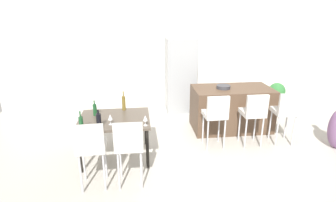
{
  "coord_description": "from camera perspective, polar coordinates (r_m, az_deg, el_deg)",
  "views": [
    {
      "loc": [
        -1.48,
        -4.3,
        2.48
      ],
      "look_at": [
        -0.93,
        0.42,
        0.85
      ],
      "focal_mm": 28.44,
      "sensor_mm": 36.0,
      "label": 1
    }
  ],
  "objects": [
    {
      "name": "dining_table",
      "position": [
        4.63,
        -11.37,
        -4.45
      ],
      "size": [
        1.19,
        0.96,
        0.74
      ],
      "color": "#4C4238",
      "rests_on": "ground_plane"
    },
    {
      "name": "dining_chair_near",
      "position": [
        3.9,
        -16.22,
        -9.06
      ],
      "size": [
        0.42,
        0.42,
        1.05
      ],
      "color": "beige",
      "rests_on": "ground_plane"
    },
    {
      "name": "kitchen_island",
      "position": [
        5.91,
        13.38,
        -1.57
      ],
      "size": [
        1.66,
        0.87,
        0.92
      ],
      "primitive_type": "cube",
      "color": "#4C3828",
      "rests_on": "ground_plane"
    },
    {
      "name": "wine_bottle_inner",
      "position": [
        4.91,
        -9.47,
        -0.37
      ],
      "size": [
        0.07,
        0.07,
        0.36
      ],
      "color": "brown",
      "rests_on": "dining_table"
    },
    {
      "name": "wine_bottle_near",
      "position": [
        4.25,
        -18.13,
        -4.51
      ],
      "size": [
        0.06,
        0.06,
        0.31
      ],
      "color": "#194723",
      "rests_on": "dining_table"
    },
    {
      "name": "dining_chair_far",
      "position": [
        3.84,
        -8.34,
        -8.9
      ],
      "size": [
        0.41,
        0.41,
        1.05
      ],
      "color": "beige",
      "rests_on": "ground_plane"
    },
    {
      "name": "bar_chair_left",
      "position": [
        4.93,
        10.19,
        -2.58
      ],
      "size": [
        0.41,
        0.41,
        1.05
      ],
      "color": "beige",
      "rests_on": "ground_plane"
    },
    {
      "name": "wine_glass_right",
      "position": [
        4.21,
        -4.9,
        -3.71
      ],
      "size": [
        0.07,
        0.07,
        0.17
      ],
      "color": "silver",
      "rests_on": "dining_table"
    },
    {
      "name": "wine_bottle_corner",
      "position": [
        4.77,
        -15.4,
        -1.78
      ],
      "size": [
        0.07,
        0.07,
        0.28
      ],
      "color": "#194723",
      "rests_on": "dining_table"
    },
    {
      "name": "ground_plane",
      "position": [
        5.18,
        11.03,
        -10.03
      ],
      "size": [
        10.0,
        10.0,
        0.0
      ],
      "primitive_type": "plane",
      "color": "#ADA89E"
    },
    {
      "name": "potted_plant",
      "position": [
        7.75,
        22.28,
        1.73
      ],
      "size": [
        0.44,
        0.44,
        0.63
      ],
      "color": "#996B4C",
      "rests_on": "ground_plane"
    },
    {
      "name": "wine_glass_left",
      "position": [
        4.33,
        -12.29,
        -3.43
      ],
      "size": [
        0.07,
        0.07,
        0.17
      ],
      "color": "silver",
      "rests_on": "dining_table"
    },
    {
      "name": "refrigerator",
      "position": [
        6.75,
        2.69,
        5.56
      ],
      "size": [
        0.72,
        0.68,
        1.84
      ],
      "primitive_type": "cube",
      "color": "#939699",
      "rests_on": "ground_plane"
    },
    {
      "name": "bar_chair_middle",
      "position": [
        5.18,
        17.93,
        -2.15
      ],
      "size": [
        0.4,
        0.4,
        1.05
      ],
      "color": "beige",
      "rests_on": "ground_plane"
    },
    {
      "name": "back_wall",
      "position": [
        7.15,
        5.51,
        10.57
      ],
      "size": [
        10.0,
        0.12,
        2.9
      ],
      "primitive_type": "cube",
      "color": "silver",
      "rests_on": "ground_plane"
    },
    {
      "name": "fruit_bowl",
      "position": [
        5.69,
        11.78,
        2.97
      ],
      "size": [
        0.29,
        0.29,
        0.07
      ],
      "primitive_type": "cylinder",
      "color": "#333338",
      "rests_on": "kitchen_island"
    },
    {
      "name": "bar_chair_right",
      "position": [
        5.46,
        23.96,
        -1.79
      ],
      "size": [
        0.43,
        0.43,
        1.05
      ],
      "color": "beige",
      "rests_on": "ground_plane"
    },
    {
      "name": "wine_bottle_middle",
      "position": [
        4.27,
        -14.62,
        -4.03
      ],
      "size": [
        0.08,
        0.08,
        0.29
      ],
      "color": "black",
      "rests_on": "dining_table"
    }
  ]
}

